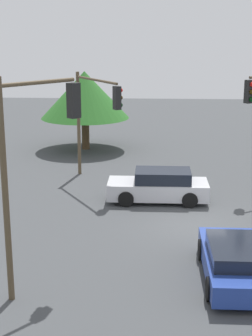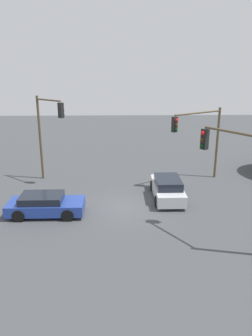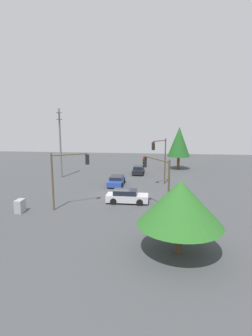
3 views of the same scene
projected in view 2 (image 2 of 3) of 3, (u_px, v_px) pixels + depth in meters
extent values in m
plane|color=#424447|center=(125.00, 207.00, 20.62)|extent=(80.00, 80.00, 0.00)
cube|color=silver|center=(167.00, 190.00, 21.84)|extent=(1.80, 4.54, 0.74)
cube|color=black|center=(168.00, 182.00, 21.43)|extent=(1.59, 2.50, 0.54)
cylinder|color=black|center=(152.00, 186.00, 23.22)|extent=(0.22, 0.70, 0.70)
cylinder|color=black|center=(176.00, 185.00, 23.27)|extent=(0.22, 0.70, 0.70)
cylinder|color=black|center=(157.00, 201.00, 20.53)|extent=(0.22, 0.70, 0.70)
cylinder|color=black|center=(184.00, 201.00, 20.58)|extent=(0.22, 0.70, 0.70)
cube|color=#233D93|center=(46.00, 206.00, 19.38)|extent=(4.46, 1.93, 0.64)
cube|color=black|center=(42.00, 198.00, 19.22)|extent=(2.45, 1.70, 0.43)
cylinder|color=black|center=(72.00, 202.00, 20.34)|extent=(0.71, 0.22, 0.71)
cylinder|color=black|center=(67.00, 215.00, 18.59)|extent=(0.71, 0.22, 0.71)
cylinder|color=black|center=(27.00, 203.00, 20.27)|extent=(0.71, 0.22, 0.71)
cylinder|color=black|center=(18.00, 216.00, 18.52)|extent=(0.71, 0.22, 0.71)
cylinder|color=brown|center=(40.00, 138.00, 24.90)|extent=(0.18, 0.18, 6.41)
cylinder|color=brown|center=(48.00, 100.00, 23.26)|extent=(2.05, 1.75, 0.12)
cube|color=black|center=(61.00, 110.00, 22.68)|extent=(0.44, 0.43, 1.05)
sphere|color=red|center=(62.00, 105.00, 22.71)|extent=(0.22, 0.22, 0.22)
sphere|color=#392605|center=(63.00, 110.00, 22.81)|extent=(0.22, 0.22, 0.22)
sphere|color=black|center=(63.00, 115.00, 22.91)|extent=(0.22, 0.22, 0.22)
cylinder|color=brown|center=(217.00, 143.00, 25.32)|extent=(0.18, 0.18, 5.51)
cylinder|color=brown|center=(198.00, 113.00, 23.42)|extent=(3.85, 2.42, 0.12)
cube|color=black|center=(175.00, 124.00, 22.45)|extent=(0.44, 0.42, 1.05)
sphere|color=red|center=(176.00, 120.00, 22.21)|extent=(0.22, 0.22, 0.22)
sphere|color=#392605|center=(176.00, 125.00, 22.31)|extent=(0.22, 0.22, 0.22)
sphere|color=black|center=(176.00, 130.00, 22.41)|extent=(0.22, 0.22, 0.22)
cylinder|color=brown|center=(236.00, 133.00, 15.11)|extent=(2.15, 3.09, 0.12)
cube|color=black|center=(205.00, 139.00, 16.71)|extent=(0.42, 0.44, 1.05)
sphere|color=red|center=(203.00, 133.00, 16.51)|extent=(0.22, 0.22, 0.22)
sphere|color=#392605|center=(202.00, 140.00, 16.61)|extent=(0.22, 0.22, 0.22)
sphere|color=black|center=(202.00, 146.00, 16.71)|extent=(0.22, 0.22, 0.22)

